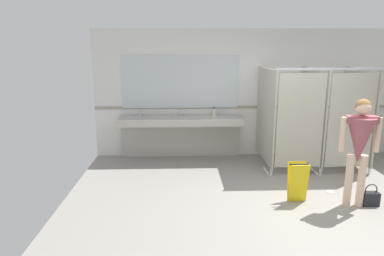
# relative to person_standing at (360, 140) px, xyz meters

# --- Properties ---
(ground_plane) EXTENTS (7.13, 5.50, 0.10)m
(ground_plane) POSITION_rel_person_standing_xyz_m (-0.77, 0.13, -1.05)
(ground_plane) COLOR gray
(wall_back) EXTENTS (7.13, 0.12, 2.67)m
(wall_back) POSITION_rel_person_standing_xyz_m (-0.77, 2.64, 0.34)
(wall_back) COLOR silver
(wall_back) RESTS_ON ground_plane
(wall_back_tile_band) EXTENTS (7.13, 0.01, 0.06)m
(wall_back_tile_band) POSITION_rel_person_standing_xyz_m (-0.77, 2.58, 0.05)
(wall_back_tile_band) COLOR #9E937F
(wall_back_tile_band) RESTS_ON wall_back
(vanity_counter) EXTENTS (2.53, 0.57, 1.01)m
(vanity_counter) POSITION_rel_person_standing_xyz_m (-2.53, 2.36, -0.34)
(vanity_counter) COLOR #B2ADA3
(vanity_counter) RESTS_ON ground_plane
(mirror_panel) EXTENTS (2.43, 0.02, 1.09)m
(mirror_panel) POSITION_rel_person_standing_xyz_m (-2.53, 2.57, 0.59)
(mirror_panel) COLOR silver
(mirror_panel) RESTS_ON wall_back
(bathroom_stalls) EXTENTS (1.89, 1.36, 1.95)m
(bathroom_stalls) POSITION_rel_person_standing_xyz_m (0.04, 1.70, 0.02)
(bathroom_stalls) COLOR #B2AD9E
(bathroom_stalls) RESTS_ON ground_plane
(person_standing) EXTENTS (0.56, 0.43, 1.59)m
(person_standing) POSITION_rel_person_standing_xyz_m (0.00, 0.00, 0.00)
(person_standing) COLOR beige
(person_standing) RESTS_ON ground_plane
(handbag) EXTENTS (0.24, 0.12, 0.34)m
(handbag) POSITION_rel_person_standing_xyz_m (0.26, -0.00, -0.89)
(handbag) COLOR black
(handbag) RESTS_ON ground_plane
(soap_dispenser) EXTENTS (0.07, 0.07, 0.18)m
(soap_dispenser) POSITION_rel_person_standing_xyz_m (-1.83, 2.45, -0.03)
(soap_dispenser) COLOR white
(soap_dispenser) RESTS_ON vanity_counter
(paper_cup) EXTENTS (0.07, 0.07, 0.09)m
(paper_cup) POSITION_rel_person_standing_xyz_m (-1.85, 2.22, -0.06)
(paper_cup) COLOR beige
(paper_cup) RESTS_ON vanity_counter
(wet_floor_sign) EXTENTS (0.28, 0.19, 0.60)m
(wet_floor_sign) POSITION_rel_person_standing_xyz_m (-0.78, 0.18, -0.69)
(wet_floor_sign) COLOR yellow
(wet_floor_sign) RESTS_ON ground_plane
(floor_drain_cover) EXTENTS (0.14, 0.14, 0.01)m
(floor_drain_cover) POSITION_rel_person_standing_xyz_m (-0.11, 0.50, -0.99)
(floor_drain_cover) COLOR #B7BABF
(floor_drain_cover) RESTS_ON ground_plane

